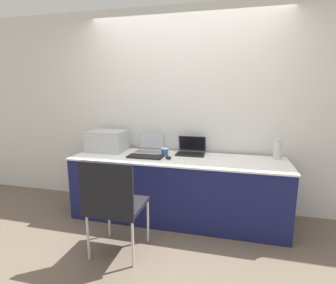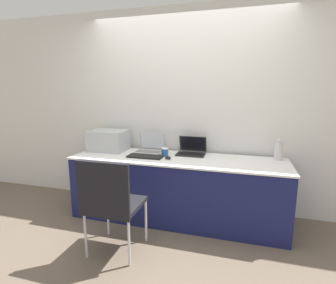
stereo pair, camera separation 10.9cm
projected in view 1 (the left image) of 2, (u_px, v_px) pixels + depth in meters
name	position (u px, v px, depth m)	size (l,w,h in m)	color
ground_plane	(170.00, 232.00, 2.95)	(14.00, 14.00, 0.00)	#6B5B4C
wall_back	(185.00, 111.00, 3.44)	(8.00, 0.05, 2.60)	silver
table	(177.00, 188.00, 3.21)	(2.55, 0.72, 0.77)	#191E51
printer	(107.00, 140.00, 3.46)	(0.48, 0.35, 0.27)	#B2B7BC
laptop_left	(150.00, 148.00, 3.42)	(0.35, 0.30, 0.24)	#B7B7BC
laptop_right	(191.00, 150.00, 3.31)	(0.35, 0.29, 0.22)	black
external_keyboard	(145.00, 157.00, 3.15)	(0.42, 0.18, 0.02)	black
coffee_cup	(165.00, 152.00, 3.22)	(0.09, 0.09, 0.10)	#285699
mouse	(168.00, 158.00, 3.06)	(0.07, 0.05, 0.04)	black
metal_pitcher	(277.00, 149.00, 3.06)	(0.09, 0.09, 0.25)	silver
chair	(112.00, 198.00, 2.38)	(0.50, 0.48, 0.96)	black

